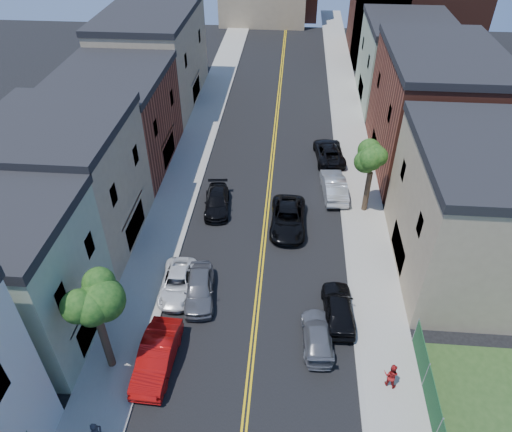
% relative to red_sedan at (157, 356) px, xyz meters
% --- Properties ---
extents(sidewalk_left, '(3.20, 100.00, 0.15)m').
position_rel_red_sedan_xyz_m(sidewalk_left, '(-2.64, 25.81, -0.78)').
color(sidewalk_left, gray).
rests_on(sidewalk_left, ground).
extents(sidewalk_right, '(3.20, 100.00, 0.15)m').
position_rel_red_sedan_xyz_m(sidewalk_right, '(13.16, 25.81, -0.78)').
color(sidewalk_right, gray).
rests_on(sidewalk_right, ground).
extents(curb_left, '(0.30, 100.00, 0.15)m').
position_rel_red_sedan_xyz_m(curb_left, '(-0.89, 25.81, -0.78)').
color(curb_left, gray).
rests_on(curb_left, ground).
extents(curb_right, '(0.30, 100.00, 0.15)m').
position_rel_red_sedan_xyz_m(curb_right, '(11.41, 25.81, -0.78)').
color(curb_right, gray).
rests_on(curb_right, ground).
extents(bldg_left_palegrn, '(9.00, 8.00, 8.50)m').
position_rel_red_sedan_xyz_m(bldg_left_palegrn, '(-8.74, 1.81, 3.40)').
color(bldg_left_palegrn, gray).
rests_on(bldg_left_palegrn, ground).
extents(bldg_left_tan_near, '(9.00, 10.00, 9.00)m').
position_rel_red_sedan_xyz_m(bldg_left_tan_near, '(-8.74, 10.81, 3.65)').
color(bldg_left_tan_near, '#998466').
rests_on(bldg_left_tan_near, ground).
extents(bldg_left_brick, '(9.00, 12.00, 8.00)m').
position_rel_red_sedan_xyz_m(bldg_left_brick, '(-8.74, 21.81, 3.15)').
color(bldg_left_brick, brown).
rests_on(bldg_left_brick, ground).
extents(bldg_left_tan_far, '(9.00, 16.00, 9.50)m').
position_rel_red_sedan_xyz_m(bldg_left_tan_far, '(-8.74, 35.81, 3.90)').
color(bldg_left_tan_far, '#998466').
rests_on(bldg_left_tan_far, ground).
extents(bldg_right_tan, '(9.00, 12.00, 9.00)m').
position_rel_red_sedan_xyz_m(bldg_right_tan, '(19.26, 9.81, 3.65)').
color(bldg_right_tan, '#998466').
rests_on(bldg_right_tan, ground).
extents(bldg_right_brick, '(9.00, 14.00, 10.00)m').
position_rel_red_sedan_xyz_m(bldg_right_brick, '(19.26, 23.81, 4.15)').
color(bldg_right_brick, brown).
rests_on(bldg_right_brick, ground).
extents(bldg_right_palegrn, '(9.00, 12.00, 8.50)m').
position_rel_red_sedan_xyz_m(bldg_right_palegrn, '(19.26, 37.81, 3.40)').
color(bldg_right_palegrn, gray).
rests_on(bldg_right_palegrn, ground).
extents(church, '(16.20, 14.20, 22.60)m').
position_rel_red_sedan_xyz_m(church, '(21.59, 52.88, 6.39)').
color(church, '#4C2319').
rests_on(church, ground).
extents(tree_left_mid, '(5.20, 5.20, 9.29)m').
position_rel_red_sedan_xyz_m(tree_left_mid, '(-2.62, -0.18, 5.73)').
color(tree_left_mid, '#37261B').
rests_on(tree_left_mid, sidewalk_left).
extents(tree_right_far, '(4.40, 4.40, 8.03)m').
position_rel_red_sedan_xyz_m(tree_right_far, '(13.18, 15.81, 4.91)').
color(tree_right_far, '#37261B').
rests_on(tree_right_far, sidewalk_right).
extents(red_sedan, '(1.98, 5.23, 1.70)m').
position_rel_red_sedan_xyz_m(red_sedan, '(0.00, 0.00, 0.00)').
color(red_sedan, '#B40D0C').
rests_on(red_sedan, ground).
extents(white_pickup, '(2.40, 4.78, 1.30)m').
position_rel_red_sedan_xyz_m(white_pickup, '(-0.10, 5.87, -0.20)').
color(white_pickup, silver).
rests_on(white_pickup, ground).
extents(grey_car_left, '(2.48, 4.87, 1.59)m').
position_rel_red_sedan_xyz_m(grey_car_left, '(1.46, 5.38, -0.06)').
color(grey_car_left, '#56575D').
rests_on(grey_car_left, ground).
extents(black_car_left, '(2.41, 4.95, 1.39)m').
position_rel_red_sedan_xyz_m(black_car_left, '(1.18, 15.11, -0.16)').
color(black_car_left, black).
rests_on(black_car_left, ground).
extents(grey_car_right, '(2.00, 4.47, 1.27)m').
position_rel_red_sedan_xyz_m(grey_car_right, '(9.06, 2.37, -0.21)').
color(grey_car_right, slate).
rests_on(grey_car_right, ground).
extents(black_car_right, '(2.06, 4.75, 1.60)m').
position_rel_red_sedan_xyz_m(black_car_right, '(10.41, 4.47, -0.05)').
color(black_car_right, black).
rests_on(black_car_right, ground).
extents(silver_car_right, '(2.27, 5.32, 1.70)m').
position_rel_red_sedan_xyz_m(silver_car_right, '(10.76, 17.92, 0.00)').
color(silver_car_right, '#B7BCC0').
rests_on(silver_car_right, ground).
extents(dark_car_right_far, '(3.09, 5.70, 1.52)m').
position_rel_red_sedan_xyz_m(dark_car_right_far, '(10.60, 23.78, -0.09)').
color(dark_car_right_far, black).
rests_on(dark_car_right_far, ground).
extents(black_suv_lane, '(2.64, 5.72, 1.59)m').
position_rel_red_sedan_xyz_m(black_suv_lane, '(7.00, 13.23, -0.06)').
color(black_suv_lane, black).
rests_on(black_suv_lane, ground).
extents(pedestrian_right, '(0.99, 0.90, 1.66)m').
position_rel_red_sedan_xyz_m(pedestrian_right, '(12.94, -0.23, 0.13)').
color(pedestrian_right, maroon).
rests_on(pedestrian_right, sidewalk_right).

